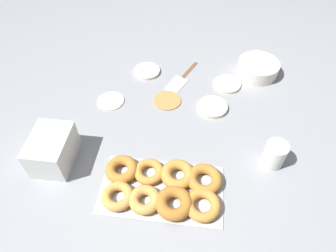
# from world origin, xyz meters

# --- Properties ---
(ground_plane) EXTENTS (3.00, 3.00, 0.00)m
(ground_plane) POSITION_xyz_m (0.00, 0.00, 0.00)
(ground_plane) COLOR gray
(pancake_0) EXTENTS (0.11, 0.11, 0.01)m
(pancake_0) POSITION_xyz_m (-0.01, 0.06, 0.00)
(pancake_0) COLOR #B27F42
(pancake_0) RESTS_ON ground_plane
(pancake_1) EXTENTS (0.11, 0.11, 0.01)m
(pancake_1) POSITION_xyz_m (0.22, 0.18, 0.01)
(pancake_1) COLOR beige
(pancake_1) RESTS_ON ground_plane
(pancake_2) EXTENTS (0.11, 0.11, 0.01)m
(pancake_2) POSITION_xyz_m (-0.12, 0.23, 0.01)
(pancake_2) COLOR silver
(pancake_2) RESTS_ON ground_plane
(pancake_3) EXTENTS (0.10, 0.10, 0.01)m
(pancake_3) POSITION_xyz_m (-0.24, 0.03, 0.00)
(pancake_3) COLOR silver
(pancake_3) RESTS_ON ground_plane
(pancake_4) EXTENTS (0.11, 0.11, 0.01)m
(pancake_4) POSITION_xyz_m (0.16, 0.04, 0.01)
(pancake_4) COLOR beige
(pancake_4) RESTS_ON ground_plane
(donut_tray) EXTENTS (0.38, 0.21, 0.04)m
(donut_tray) POSITION_xyz_m (0.03, -0.33, 0.02)
(donut_tray) COLOR #ADAFB5
(donut_tray) RESTS_ON ground_plane
(batter_bowl) EXTENTS (0.17, 0.17, 0.06)m
(batter_bowl) POSITION_xyz_m (0.35, 0.28, 0.03)
(batter_bowl) COLOR silver
(batter_bowl) RESTS_ON ground_plane
(container_stack) EXTENTS (0.12, 0.16, 0.11)m
(container_stack) POSITION_xyz_m (-0.35, -0.27, 0.06)
(container_stack) COLOR white
(container_stack) RESTS_ON ground_plane
(paper_cup) EXTENTS (0.07, 0.07, 0.09)m
(paper_cup) POSITION_xyz_m (0.37, -0.19, 0.05)
(paper_cup) COLOR white
(paper_cup) RESTS_ON ground_plane
(spatula) EXTENTS (0.13, 0.22, 0.01)m
(spatula) POSITION_xyz_m (0.02, 0.18, 0.00)
(spatula) COLOR brown
(spatula) RESTS_ON ground_plane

